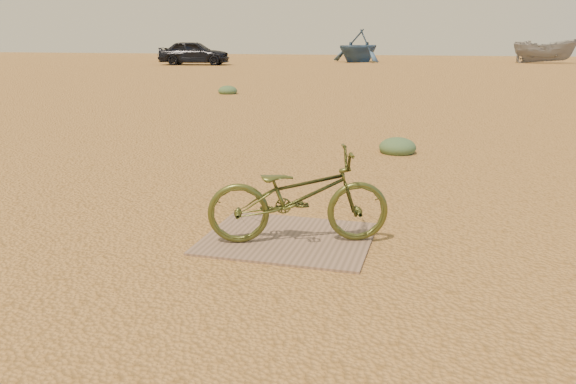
% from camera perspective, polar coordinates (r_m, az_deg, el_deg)
% --- Properties ---
extents(ground, '(120.00, 120.00, 0.00)m').
position_cam_1_polar(ground, '(4.71, 4.60, -7.14)').
color(ground, '#BC8747').
rests_on(ground, ground).
extents(plywood_board, '(1.51, 1.25, 0.02)m').
position_cam_1_polar(plywood_board, '(5.21, 0.00, -4.72)').
color(plywood_board, '#866956').
rests_on(plywood_board, ground).
extents(bicycle, '(1.71, 1.05, 0.85)m').
position_cam_1_polar(bicycle, '(4.98, 1.05, -0.39)').
color(bicycle, '#454D20').
rests_on(bicycle, plywood_board).
extents(car, '(5.12, 2.80, 1.65)m').
position_cam_1_polar(car, '(40.73, -9.50, 13.78)').
color(car, black).
rests_on(car, ground).
extents(boat_near_left, '(4.06, 5.32, 1.03)m').
position_cam_1_polar(boat_near_left, '(47.75, -11.69, 13.51)').
color(boat_near_left, white).
rests_on(boat_near_left, ground).
extents(boat_far_left, '(5.83, 6.10, 2.50)m').
position_cam_1_polar(boat_far_left, '(45.21, 7.19, 14.54)').
color(boat_far_left, '#3A597F').
rests_on(boat_far_left, ground).
extents(boat_mid_right, '(4.61, 2.00, 1.74)m').
position_cam_1_polar(boat_mid_right, '(46.96, 24.64, 12.87)').
color(boat_mid_right, gray).
rests_on(boat_mid_right, ground).
extents(kale_a, '(0.59, 0.59, 0.33)m').
position_cam_1_polar(kale_a, '(9.30, 11.04, 3.92)').
color(kale_a, '#57764C').
rests_on(kale_a, ground).
extents(kale_c, '(0.64, 0.64, 0.35)m').
position_cam_1_polar(kale_c, '(19.20, -6.13, 9.89)').
color(kale_c, '#57764C').
rests_on(kale_c, ground).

